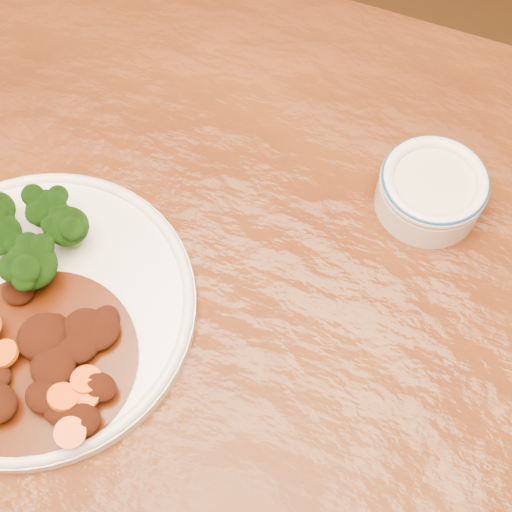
% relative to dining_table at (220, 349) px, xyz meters
% --- Properties ---
extents(ground, '(4.00, 4.00, 0.00)m').
position_rel_dining_table_xyz_m(ground, '(0.00, 0.00, -0.67)').
color(ground, '#462B11').
rests_on(ground, ground).
extents(dining_table, '(1.54, 0.97, 0.75)m').
position_rel_dining_table_xyz_m(dining_table, '(0.00, 0.00, 0.00)').
color(dining_table, '#5B2C10').
rests_on(dining_table, ground).
extents(dinner_plate, '(0.30, 0.30, 0.02)m').
position_rel_dining_table_xyz_m(dinner_plate, '(-0.16, -0.06, 0.09)').
color(dinner_plate, white).
rests_on(dinner_plate, dining_table).
extents(broccoli_florets, '(0.14, 0.10, 0.05)m').
position_rel_dining_table_xyz_m(broccoli_florets, '(-0.20, -0.02, 0.12)').
color(broccoli_florets, '#67994F').
rests_on(broccoli_florets, dinner_plate).
extents(mince_stew, '(0.18, 0.18, 0.03)m').
position_rel_dining_table_xyz_m(mince_stew, '(-0.12, -0.11, 0.10)').
color(mince_stew, '#401106').
rests_on(mince_stew, dinner_plate).
extents(dip_bowl, '(0.11, 0.11, 0.05)m').
position_rel_dining_table_xyz_m(dip_bowl, '(0.14, 0.21, 0.11)').
color(dip_bowl, silver).
rests_on(dip_bowl, dining_table).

